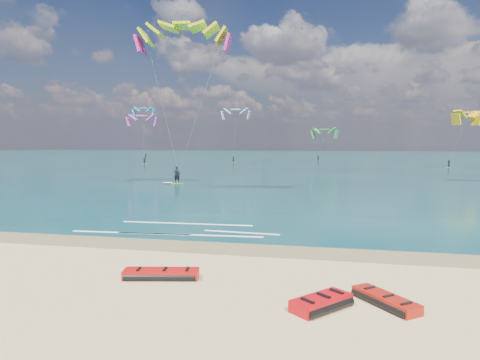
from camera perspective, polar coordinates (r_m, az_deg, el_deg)
name	(u,v)px	position (r m, az deg, el deg)	size (l,w,h in m)	color
ground	(270,179)	(56.60, 4.04, 0.17)	(320.00, 320.00, 0.00)	tan
wet_sand_strip	(168,245)	(20.89, -9.64, -8.55)	(320.00, 2.40, 0.01)	brown
sea	(301,159)	(120.22, 8.08, 2.79)	(320.00, 200.00, 0.04)	#0B353F
packed_kite_left	(161,278)	(16.09, -10.45, -12.77)	(2.90, 1.06, 0.39)	red
packed_kite_mid	(385,305)	(14.17, 18.80, -15.49)	(2.43, 0.99, 0.36)	#AC180B
packed_kite_right	(321,309)	(13.41, 10.78, -16.51)	(2.16, 1.17, 0.43)	red
kitesurfer_main	(180,102)	(45.87, -8.01, 10.25)	(11.57, 10.01, 17.67)	#CDEE1C
shoreline_foam	(182,230)	(23.92, -7.71, -6.66)	(11.23, 3.66, 0.01)	white
distant_kites	(237,138)	(97.45, -0.47, 5.57)	(79.68, 33.19, 14.10)	green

